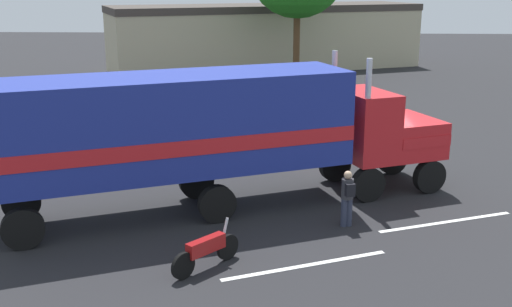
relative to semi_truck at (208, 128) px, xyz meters
name	(u,v)px	position (x,y,z in m)	size (l,w,h in m)	color
ground_plane	(369,183)	(5.18, 2.69, -2.52)	(120.00, 120.00, 0.00)	#232326
lane_stripe_near	(446,222)	(6.94, -0.81, -2.52)	(4.40, 0.16, 0.01)	silver
lane_stripe_mid	(306,266)	(2.80, -3.84, -2.52)	(4.40, 0.16, 0.01)	silver
semi_truck	(208,128)	(0.00, 0.00, 0.00)	(13.97, 7.96, 4.50)	red
person_bystander	(347,196)	(4.03, -1.22, -1.63)	(0.37, 0.48, 1.63)	#2D3347
motorcycle	(206,250)	(0.39, -4.10, -2.04)	(1.45, 1.67, 1.12)	black
building_backdrop	(267,34)	(0.88, 30.55, 0.10)	(24.06, 14.94, 4.83)	#B7AD8C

